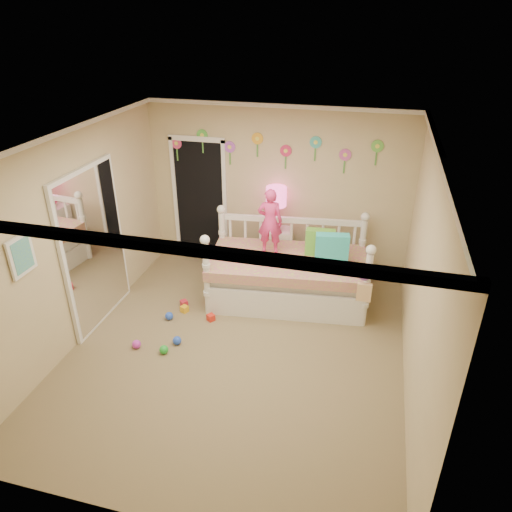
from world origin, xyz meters
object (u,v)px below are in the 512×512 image
(table_lamp, at_px, (276,202))
(nightstand, at_px, (275,251))
(daybed, at_px, (288,262))
(child, at_px, (270,221))

(table_lamp, bearing_deg, nightstand, 180.00)
(nightstand, distance_m, table_lamp, 0.83)
(daybed, bearing_deg, nightstand, 109.04)
(daybed, bearing_deg, table_lamp, 109.04)
(daybed, distance_m, child, 0.62)
(nightstand, height_order, table_lamp, table_lamp)
(nightstand, relative_size, table_lamp, 1.12)
(daybed, height_order, table_lamp, table_lamp)
(nightstand, bearing_deg, table_lamp, -7.76)
(daybed, relative_size, table_lamp, 3.29)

